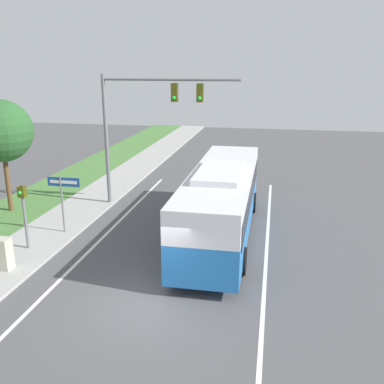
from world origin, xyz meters
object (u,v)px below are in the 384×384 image
at_px(bus, 222,198).
at_px(utility_cabinet, 2,254).
at_px(street_sign, 63,193).
at_px(signal_gantry, 144,114).
at_px(pedestrian_signal, 24,207).

relative_size(bus, utility_cabinet, 9.32).
height_order(bus, street_sign, bus).
height_order(street_sign, utility_cabinet, street_sign).
relative_size(signal_gantry, street_sign, 2.62).
bearing_deg(pedestrian_signal, bus, 22.05).
bearing_deg(utility_cabinet, bus, 33.67).
bearing_deg(pedestrian_signal, street_sign, 69.82).
bearing_deg(signal_gantry, pedestrian_signal, -115.98).
distance_m(bus, utility_cabinet, 9.07).
xyz_separation_m(street_sign, utility_cabinet, (-0.58, -3.85, -1.22)).
bearing_deg(signal_gantry, utility_cabinet, -109.78).
bearing_deg(street_sign, bus, 9.40).
distance_m(bus, pedestrian_signal, 8.24).
bearing_deg(street_sign, signal_gantry, 61.67).
height_order(signal_gantry, street_sign, signal_gantry).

